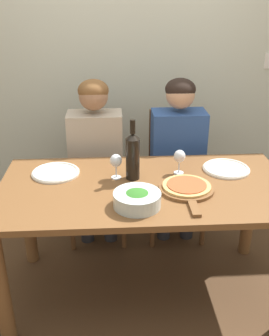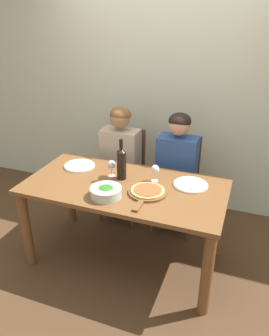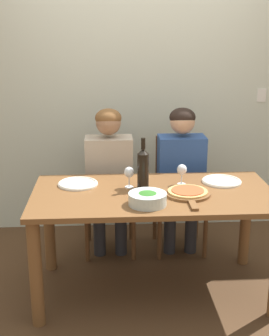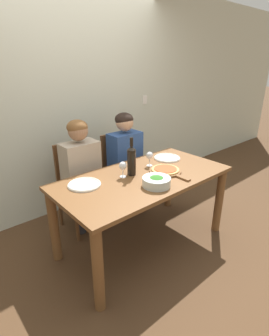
# 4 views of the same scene
# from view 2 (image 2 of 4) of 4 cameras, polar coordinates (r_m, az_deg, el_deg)

# --- Properties ---
(ground_plane) EXTENTS (40.00, 40.00, 0.00)m
(ground_plane) POSITION_cam_2_polar(r_m,az_deg,el_deg) (3.16, -1.56, -15.22)
(ground_plane) COLOR #4C331E
(back_wall) EXTENTS (10.00, 0.06, 2.70)m
(back_wall) POSITION_cam_2_polar(r_m,az_deg,el_deg) (3.62, 5.58, 14.00)
(back_wall) COLOR beige
(back_wall) RESTS_ON ground
(dining_table) EXTENTS (1.67, 0.85, 0.76)m
(dining_table) POSITION_cam_2_polar(r_m,az_deg,el_deg) (2.79, -1.71, -5.27)
(dining_table) COLOR brown
(dining_table) RESTS_ON ground
(chair_left) EXTENTS (0.42, 0.42, 0.96)m
(chair_left) POSITION_cam_2_polar(r_m,az_deg,el_deg) (3.55, -1.72, -0.39)
(chair_left) COLOR brown
(chair_left) RESTS_ON ground
(chair_right) EXTENTS (0.42, 0.42, 0.96)m
(chair_right) POSITION_cam_2_polar(r_m,az_deg,el_deg) (3.39, 7.60, -1.91)
(chair_right) COLOR brown
(chair_right) RESTS_ON ground
(person_woman) EXTENTS (0.47, 0.51, 1.23)m
(person_woman) POSITION_cam_2_polar(r_m,az_deg,el_deg) (3.36, -2.51, 2.38)
(person_woman) COLOR #28282D
(person_woman) RESTS_ON ground
(person_man) EXTENTS (0.47, 0.51, 1.23)m
(person_man) POSITION_cam_2_polar(r_m,az_deg,el_deg) (3.19, 7.36, 0.90)
(person_man) COLOR #28282D
(person_man) RESTS_ON ground
(wine_bottle) EXTENTS (0.08, 0.08, 0.36)m
(wine_bottle) POSITION_cam_2_polar(r_m,az_deg,el_deg) (2.77, -2.29, 0.89)
(wine_bottle) COLOR black
(wine_bottle) RESTS_ON dining_table
(broccoli_bowl) EXTENTS (0.25, 0.25, 0.08)m
(broccoli_bowl) POSITION_cam_2_polar(r_m,az_deg,el_deg) (2.55, -4.99, -4.17)
(broccoli_bowl) COLOR silver
(broccoli_bowl) RESTS_ON dining_table
(dinner_plate_left) EXTENTS (0.29, 0.29, 0.02)m
(dinner_plate_left) POSITION_cam_2_polar(r_m,az_deg,el_deg) (3.09, -9.58, 0.42)
(dinner_plate_left) COLOR silver
(dinner_plate_left) RESTS_ON dining_table
(dinner_plate_right) EXTENTS (0.29, 0.29, 0.02)m
(dinner_plate_right) POSITION_cam_2_polar(r_m,az_deg,el_deg) (2.75, 9.72, -2.86)
(dinner_plate_right) COLOR silver
(dinner_plate_right) RESTS_ON dining_table
(pizza_on_board) EXTENTS (0.31, 0.45, 0.04)m
(pizza_on_board) POSITION_cam_2_polar(r_m,az_deg,el_deg) (2.59, 2.25, -4.18)
(pizza_on_board) COLOR brown
(pizza_on_board) RESTS_ON dining_table
(wine_glass_left) EXTENTS (0.07, 0.07, 0.15)m
(wine_glass_left) POSITION_cam_2_polar(r_m,az_deg,el_deg) (2.83, -4.03, 0.46)
(wine_glass_left) COLOR silver
(wine_glass_left) RESTS_ON dining_table
(wine_glass_right) EXTENTS (0.07, 0.07, 0.15)m
(wine_glass_right) POSITION_cam_2_polar(r_m,az_deg,el_deg) (2.74, 3.59, -0.37)
(wine_glass_right) COLOR silver
(wine_glass_right) RESTS_ON dining_table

